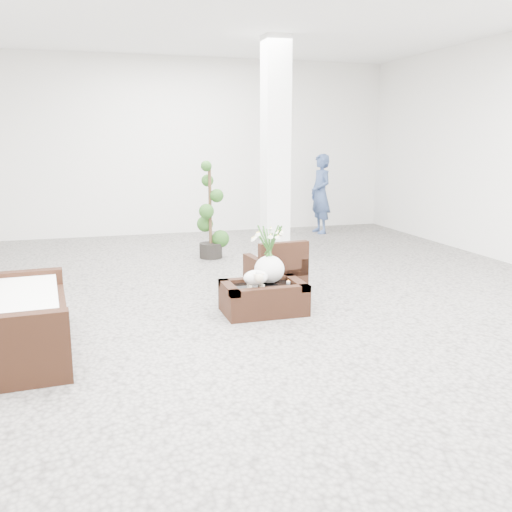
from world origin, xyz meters
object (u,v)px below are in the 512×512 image
object	(u,v)px
armchair	(275,265)
topiary	(210,211)
coffee_table	(263,299)
loveseat	(19,307)

from	to	relation	value
armchair	topiary	world-z (taller)	topiary
armchair	topiary	distance (m)	2.34
topiary	armchair	bearing A→B (deg)	-81.53
armchair	coffee_table	bearing A→B (deg)	58.02
loveseat	topiary	bearing A→B (deg)	-38.42
coffee_table	loveseat	bearing A→B (deg)	-167.12
armchair	loveseat	distance (m)	3.19
armchair	topiary	xyz separation A→B (m)	(-0.34, 2.28, 0.43)
coffee_table	loveseat	size ratio (longest dim) A/B	0.54
coffee_table	topiary	xyz separation A→B (m)	(0.07, 3.09, 0.61)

